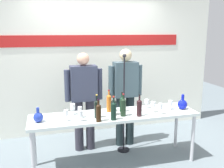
% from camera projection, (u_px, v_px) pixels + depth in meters
% --- Properties ---
extents(ground_plane, '(10.00, 10.00, 0.00)m').
position_uv_depth(ground_plane, '(115.00, 163.00, 3.78)').
color(ground_plane, slate).
extents(back_wall, '(4.75, 0.11, 3.00)m').
position_uv_depth(back_wall, '(94.00, 54.00, 4.78)').
color(back_wall, white).
rests_on(back_wall, ground).
extents(display_table, '(2.39, 0.59, 0.76)m').
position_uv_depth(display_table, '(115.00, 118.00, 3.64)').
color(display_table, silver).
rests_on(display_table, ground).
extents(decanter_blue_left, '(0.13, 0.13, 0.20)m').
position_uv_depth(decanter_blue_left, '(38.00, 117.00, 3.29)').
color(decanter_blue_left, '#1F34A0').
rests_on(decanter_blue_left, display_table).
extents(decanter_blue_right, '(0.14, 0.14, 0.23)m').
position_uv_depth(decanter_blue_right, '(182.00, 104.00, 3.84)').
color(decanter_blue_right, '#101BB4').
rests_on(decanter_blue_right, display_table).
extents(presenter_left, '(0.60, 0.22, 1.60)m').
position_uv_depth(presenter_left, '(84.00, 96.00, 4.05)').
color(presenter_left, '#32303B').
rests_on(presenter_left, ground).
extents(presenter_right, '(0.58, 0.22, 1.64)m').
position_uv_depth(presenter_right, '(125.00, 92.00, 4.22)').
color(presenter_right, '#1B2729').
rests_on(presenter_right, ground).
extents(wine_bottle_0, '(0.07, 0.07, 0.33)m').
position_uv_depth(wine_bottle_0, '(97.00, 108.00, 3.45)').
color(wine_bottle_0, black).
rests_on(wine_bottle_0, display_table).
extents(wine_bottle_1, '(0.07, 0.07, 0.29)m').
position_uv_depth(wine_bottle_1, '(122.00, 104.00, 3.71)').
color(wine_bottle_1, '#163A25').
rests_on(wine_bottle_1, display_table).
extents(wine_bottle_2, '(0.08, 0.08, 0.32)m').
position_uv_depth(wine_bottle_2, '(123.00, 107.00, 3.52)').
color(wine_bottle_2, black).
rests_on(wine_bottle_2, display_table).
extents(wine_bottle_3, '(0.07, 0.07, 0.31)m').
position_uv_depth(wine_bottle_3, '(139.00, 107.00, 3.51)').
color(wine_bottle_3, black).
rests_on(wine_bottle_3, display_table).
extents(wine_bottle_4, '(0.07, 0.07, 0.33)m').
position_uv_depth(wine_bottle_4, '(109.00, 102.00, 3.70)').
color(wine_bottle_4, orange).
rests_on(wine_bottle_4, display_table).
extents(wine_bottle_5, '(0.07, 0.07, 0.32)m').
position_uv_depth(wine_bottle_5, '(114.00, 110.00, 3.37)').
color(wine_bottle_5, black).
rests_on(wine_bottle_5, display_table).
extents(wine_bottle_6, '(0.07, 0.07, 0.30)m').
position_uv_depth(wine_bottle_6, '(99.00, 112.00, 3.30)').
color(wine_bottle_6, black).
rests_on(wine_bottle_6, display_table).
extents(wine_bottle_7, '(0.08, 0.08, 0.29)m').
position_uv_depth(wine_bottle_7, '(114.00, 107.00, 3.56)').
color(wine_bottle_7, black).
rests_on(wine_bottle_7, display_table).
extents(wine_glass_left_0, '(0.06, 0.06, 0.15)m').
position_uv_depth(wine_glass_left_0, '(66.00, 113.00, 3.33)').
color(wine_glass_left_0, white).
rests_on(wine_glass_left_0, display_table).
extents(wine_glass_left_1, '(0.07, 0.07, 0.14)m').
position_uv_depth(wine_glass_left_1, '(80.00, 114.00, 3.32)').
color(wine_glass_left_1, white).
rests_on(wine_glass_left_1, display_table).
extents(wine_glass_left_2, '(0.06, 0.06, 0.16)m').
position_uv_depth(wine_glass_left_2, '(80.00, 110.00, 3.45)').
color(wine_glass_left_2, white).
rests_on(wine_glass_left_2, display_table).
extents(wine_glass_left_3, '(0.07, 0.07, 0.16)m').
position_uv_depth(wine_glass_left_3, '(73.00, 107.00, 3.58)').
color(wine_glass_left_3, white).
rests_on(wine_glass_left_3, display_table).
extents(wine_glass_right_0, '(0.07, 0.07, 0.16)m').
position_uv_depth(wine_glass_right_0, '(153.00, 105.00, 3.67)').
color(wine_glass_right_0, white).
rests_on(wine_glass_right_0, display_table).
extents(wine_glass_right_1, '(0.07, 0.07, 0.14)m').
position_uv_depth(wine_glass_right_1, '(170.00, 103.00, 3.81)').
color(wine_glass_right_1, white).
rests_on(wine_glass_right_1, display_table).
extents(wine_glass_right_2, '(0.06, 0.06, 0.16)m').
position_uv_depth(wine_glass_right_2, '(161.00, 106.00, 3.58)').
color(wine_glass_right_2, white).
rests_on(wine_glass_right_2, display_table).
extents(wine_glass_right_3, '(0.07, 0.07, 0.14)m').
position_uv_depth(wine_glass_right_3, '(147.00, 102.00, 3.87)').
color(wine_glass_right_3, white).
rests_on(wine_glass_right_3, display_table).
extents(microphone_stand, '(0.20, 0.20, 1.59)m').
position_uv_depth(microphone_stand, '(124.00, 119.00, 4.07)').
color(microphone_stand, black).
rests_on(microphone_stand, ground).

